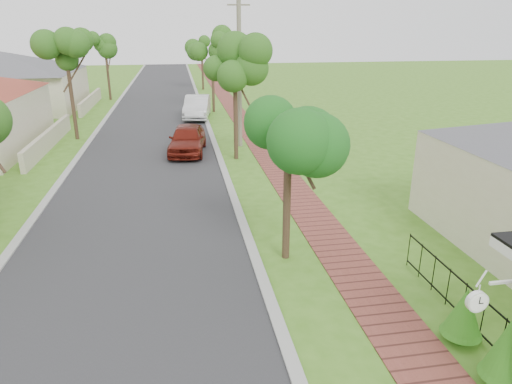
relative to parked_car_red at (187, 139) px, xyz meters
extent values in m
cube|color=#28282B|center=(-2.06, 2.47, -0.76)|extent=(7.00, 120.00, 0.02)
cube|color=#9E9E99|center=(1.59, 2.47, -0.76)|extent=(0.30, 120.00, 0.10)
cube|color=#9E9E99|center=(-5.71, 2.47, -0.76)|extent=(0.30, 120.00, 0.10)
cube|color=brown|center=(4.19, 2.47, -0.76)|extent=(1.50, 120.00, 0.03)
cube|color=black|center=(5.84, -17.53, 0.19)|extent=(0.03, 8.00, 0.03)
cube|color=black|center=(5.84, -17.53, -0.61)|extent=(0.03, 8.00, 0.03)
cylinder|color=black|center=(5.84, -17.53, -0.26)|extent=(0.02, 0.02, 1.00)
cylinder|color=black|center=(5.84, -16.86, -0.26)|extent=(0.02, 0.02, 1.00)
cylinder|color=black|center=(5.84, -16.19, -0.26)|extent=(0.02, 0.02, 1.00)
cylinder|color=black|center=(5.84, -15.53, -0.26)|extent=(0.02, 0.02, 1.00)
cylinder|color=black|center=(5.84, -14.86, -0.26)|extent=(0.02, 0.02, 1.00)
cylinder|color=black|center=(5.84, -14.19, -0.26)|extent=(0.02, 0.02, 1.00)
cylinder|color=black|center=(5.84, -13.53, -0.26)|extent=(0.02, 0.02, 1.00)
cylinder|color=#382619|center=(2.44, -1.53, 1.51)|extent=(0.22, 0.22, 4.55)
sphere|color=#215115|center=(2.44, -1.53, 3.92)|extent=(1.70, 1.70, 1.70)
cylinder|color=#382619|center=(2.44, 12.47, 1.69)|extent=(0.22, 0.22, 4.90)
sphere|color=#215115|center=(2.44, 12.47, 4.28)|extent=(1.70, 1.70, 1.70)
cylinder|color=#382619|center=(2.44, 26.47, 1.34)|extent=(0.22, 0.22, 4.20)
sphere|color=#215115|center=(2.44, 26.47, 3.56)|extent=(1.70, 1.70, 1.70)
cylinder|color=#382619|center=(-6.56, 4.47, 1.69)|extent=(0.22, 0.22, 4.90)
sphere|color=#215115|center=(-6.56, 4.47, 4.28)|extent=(1.70, 1.70, 1.70)
cylinder|color=#382619|center=(-6.56, 20.47, 1.51)|extent=(0.22, 0.22, 4.55)
sphere|color=#215115|center=(-6.56, 20.47, 3.92)|extent=(1.70, 1.70, 1.70)
sphere|color=#256313|center=(5.39, -18.17, -0.42)|extent=(0.68, 0.68, 0.68)
cone|color=#256313|center=(5.39, -18.17, 0.19)|extent=(0.77, 0.77, 1.23)
sphere|color=#256313|center=(5.39, -16.83, -0.48)|extent=(0.67, 0.67, 0.67)
cone|color=#256313|center=(5.39, -16.83, 0.03)|extent=(0.77, 0.77, 1.02)
cube|color=#BFB299|center=(-7.66, 2.47, -0.26)|extent=(0.25, 10.00, 1.00)
cube|color=beige|center=(-14.06, 16.47, 0.74)|extent=(11.00, 10.00, 3.00)
pyramid|color=#4C4C51|center=(-14.06, 16.47, 3.04)|extent=(15.56, 15.56, 1.60)
cube|color=#BFB299|center=(-7.66, 16.47, -0.26)|extent=(0.25, 10.00, 1.00)
imported|color=maroon|center=(0.00, 0.00, 0.00)|extent=(2.36, 4.66, 1.52)
imported|color=silver|center=(1.02, 10.00, 0.05)|extent=(2.35, 5.12, 1.63)
cylinder|color=#382619|center=(2.51, -12.46, 1.18)|extent=(0.22, 0.22, 3.88)
sphere|color=#1F631C|center=(2.51, -12.46, 3.23)|extent=(1.93, 1.93, 1.93)
cylinder|color=gray|center=(3.01, 1.06, 3.20)|extent=(0.24, 0.24, 7.92)
cube|color=gray|center=(3.01, 1.06, 6.76)|extent=(1.20, 0.08, 0.08)
cube|color=white|center=(5.11, -18.13, 1.51)|extent=(0.68, 0.05, 0.05)
cylinder|color=white|center=(4.59, -18.13, 1.35)|extent=(0.02, 0.02, 0.29)
cylinder|color=white|center=(4.59, -18.13, 1.16)|extent=(0.41, 0.10, 0.41)
cylinder|color=white|center=(4.59, -18.18, 1.16)|extent=(0.35, 0.01, 0.35)
cylinder|color=white|center=(4.59, -18.07, 1.16)|extent=(0.35, 0.01, 0.35)
cube|color=black|center=(4.59, -18.19, 1.22)|extent=(0.01, 0.01, 0.14)
cube|color=black|center=(4.63, -18.19, 1.16)|extent=(0.09, 0.01, 0.02)
camera|label=1|loc=(-0.40, -24.24, 5.72)|focal=32.00mm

